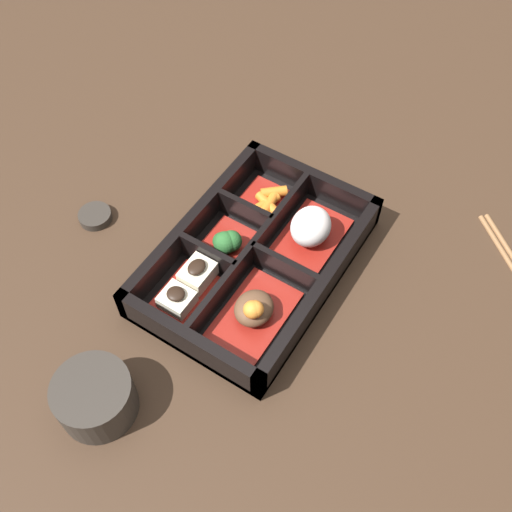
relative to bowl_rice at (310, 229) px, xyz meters
The scene contains 10 objects.
ground_plane 0.09m from the bowl_rice, 30.64° to the right, with size 3.00×3.00×0.00m, color #382619.
bento_base 0.09m from the bowl_rice, 30.64° to the right, with size 0.31×0.21×0.01m.
bento_rim 0.08m from the bowl_rice, 32.29° to the right, with size 0.31×0.21×0.05m.
bowl_rice is the anchor object (origin of this frame).
bowl_stew 0.14m from the bowl_rice, ahead, with size 0.12×0.07×0.05m.
bowl_carrots 0.09m from the bowl_rice, 104.86° to the right, with size 0.07×0.06×0.02m.
bowl_greens 0.11m from the bowl_rice, 50.10° to the right, with size 0.07×0.06×0.04m.
bowl_tofu 0.18m from the bowl_rice, 29.83° to the right, with size 0.09×0.06×0.04m.
tea_cup 0.34m from the bowl_rice, 14.98° to the right, with size 0.09×0.09×0.06m.
sauce_dish 0.30m from the bowl_rice, 66.19° to the right, with size 0.05×0.05×0.01m.
Camera 1 is at (0.37, 0.24, 0.66)m, focal length 42.00 mm.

